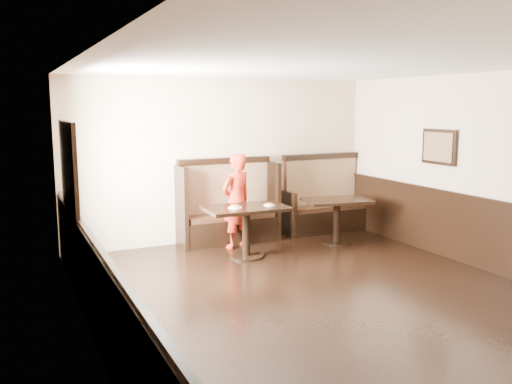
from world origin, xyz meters
TOP-DOWN VIEW (x-y plane):
  - ground at (0.00, 0.00)m, footprint 7.00×7.00m
  - room_shell at (-0.30, 0.28)m, footprint 7.00×7.00m
  - booth_main at (0.00, 3.30)m, footprint 1.75×0.72m
  - booth_neighbor at (1.95, 3.29)m, footprint 1.65×0.72m
  - table_main at (-0.12, 2.25)m, footprint 1.28×0.82m
  - table_neighbor at (1.65, 2.40)m, footprint 1.22×0.93m
  - child at (-0.01, 2.87)m, footprint 0.66×0.54m
  - pizza_plate_left at (-0.31, 2.23)m, footprint 0.22×0.22m
  - pizza_plate_right at (0.26, 2.20)m, footprint 0.17×0.17m

SIDE VIEW (x-z plane):
  - ground at x=0.00m, z-range 0.00..0.00m
  - booth_neighbor at x=1.95m, z-range -0.24..1.21m
  - booth_main at x=0.00m, z-range -0.20..1.25m
  - table_neighbor at x=1.65m, z-range 0.19..0.95m
  - table_main at x=-0.12m, z-range 0.21..1.01m
  - room_shell at x=-0.30m, z-range -2.83..4.17m
  - child at x=-0.01m, z-range 0.00..1.57m
  - pizza_plate_right at x=0.26m, z-range 0.80..0.83m
  - pizza_plate_left at x=-0.31m, z-range 0.80..0.84m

